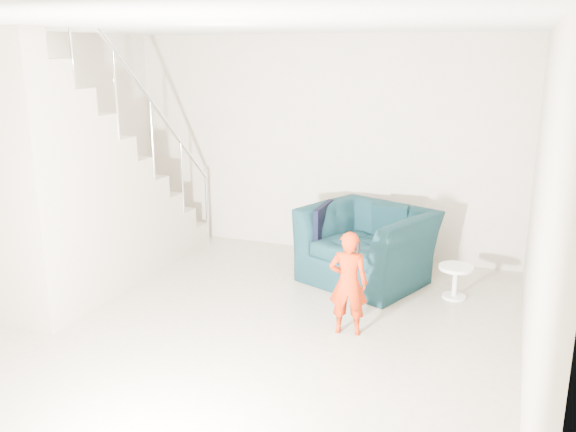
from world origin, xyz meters
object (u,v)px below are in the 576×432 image
(toddler, at_px, (348,283))
(staircase, at_px, (76,203))
(side_table, at_px, (455,276))
(armchair, at_px, (367,246))

(toddler, bearing_deg, staircase, -10.52)
(side_table, bearing_deg, staircase, -163.40)
(toddler, distance_m, side_table, 1.47)
(toddler, relative_size, staircase, 0.27)
(armchair, bearing_deg, staircase, -133.83)
(armchair, bearing_deg, side_table, 12.59)
(toddler, relative_size, side_table, 2.76)
(toddler, height_order, side_table, toddler)
(side_table, distance_m, staircase, 4.05)
(armchair, distance_m, side_table, 1.01)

